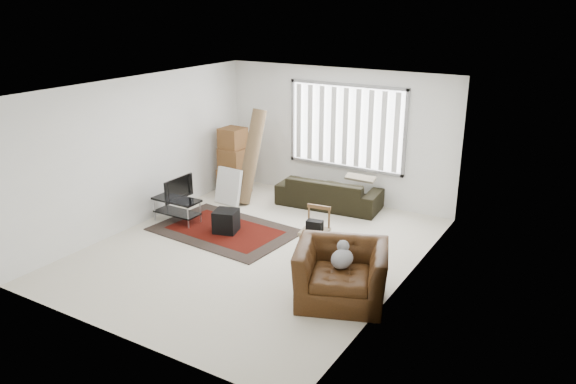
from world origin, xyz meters
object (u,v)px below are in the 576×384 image
(moving_boxes, at_px, (234,163))
(armchair, at_px, (341,270))
(sofa, at_px, (329,188))
(tv_stand, at_px, (177,205))
(side_chair, at_px, (315,229))

(moving_boxes, xyz_separation_m, armchair, (3.97, -2.95, -0.19))
(sofa, distance_m, armchair, 3.70)
(armchair, bearing_deg, moving_boxes, 122.43)
(tv_stand, relative_size, sofa, 0.44)
(sofa, distance_m, side_chair, 2.23)
(tv_stand, height_order, armchair, armchair)
(moving_boxes, height_order, sofa, moving_boxes)
(tv_stand, distance_m, moving_boxes, 1.94)
(moving_boxes, bearing_deg, sofa, 7.27)
(moving_boxes, relative_size, sofa, 0.68)
(side_chair, height_order, armchair, armchair)
(tv_stand, relative_size, moving_boxes, 0.65)
(moving_boxes, bearing_deg, armchair, -36.63)
(moving_boxes, distance_m, sofa, 2.18)
(side_chair, distance_m, armchair, 1.54)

